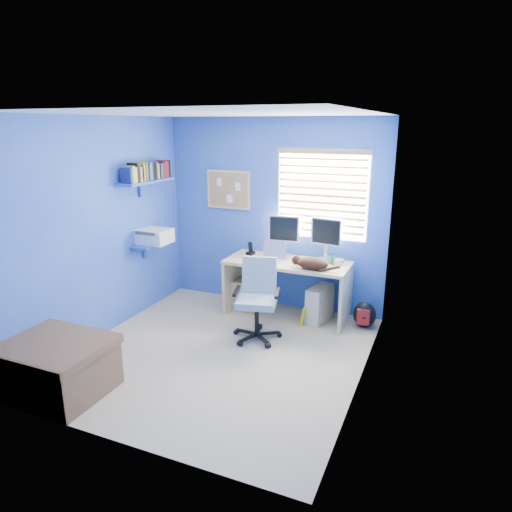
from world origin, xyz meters
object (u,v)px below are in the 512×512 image
at_px(laptop, 270,252).
at_px(office_chair, 257,309).
at_px(cat, 312,264).
at_px(tower_pc, 320,304).
at_px(desk, 287,289).

relative_size(laptop, office_chair, 0.36).
bearing_deg(cat, laptop, 173.63).
bearing_deg(tower_pc, laptop, -161.30).
distance_m(desk, office_chair, 0.73).
relative_size(tower_pc, office_chair, 0.49).
xyz_separation_m(desk, laptop, (-0.22, -0.06, 0.48)).
bearing_deg(desk, tower_pc, 2.72).
distance_m(tower_pc, office_chair, 0.93).
bearing_deg(office_chair, desk, 81.23).
xyz_separation_m(cat, tower_pc, (0.06, 0.21, -0.58)).
xyz_separation_m(laptop, office_chair, (0.11, -0.65, -0.50)).
height_order(desk, cat, cat).
distance_m(laptop, tower_pc, 0.91).
height_order(laptop, tower_pc, laptop).
bearing_deg(laptop, office_chair, -70.14).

